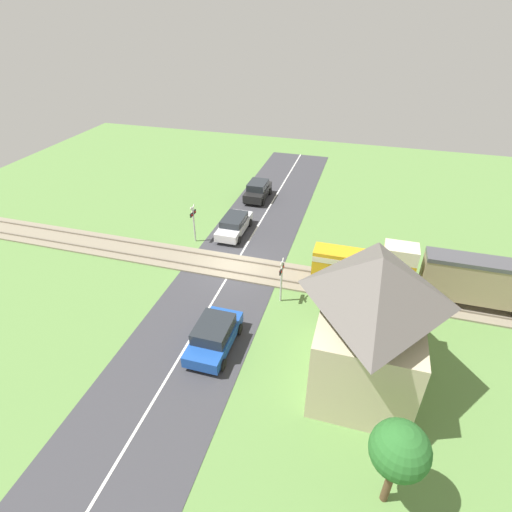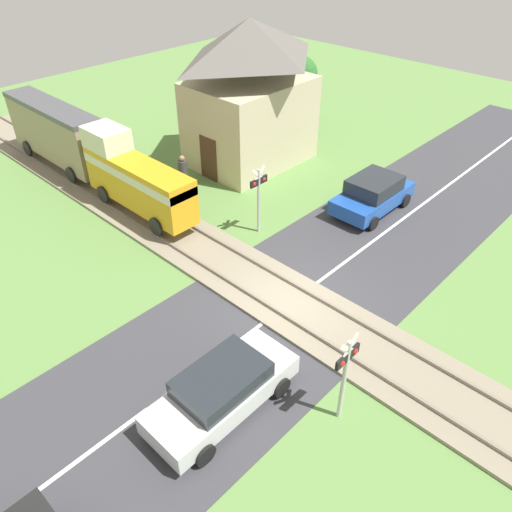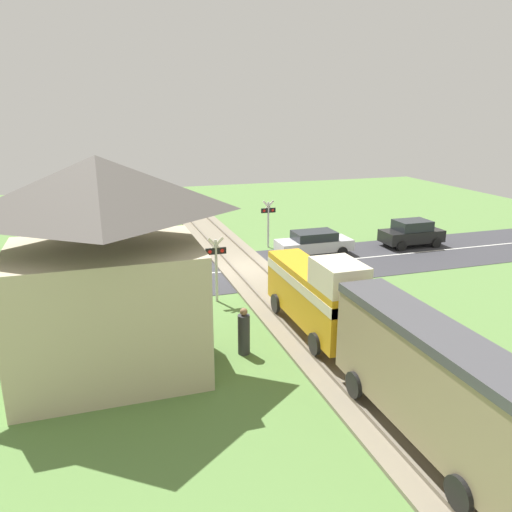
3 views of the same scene
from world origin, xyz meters
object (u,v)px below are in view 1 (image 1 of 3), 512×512
Objects in this scene: car_behind_queue at (258,190)px; pedestrian_by_station at (368,309)px; train at (430,274)px; crossing_signal_east_approach at (281,275)px; car_near_crossing at (234,224)px; car_far_side at (214,335)px; crossing_signal_west_approach at (193,219)px; station_building at (370,325)px.

car_behind_queue is 17.21m from pedestrian_by_station.
train reaches higher than crossing_signal_east_approach.
car_near_crossing is 1.08× the size of car_far_side.
crossing_signal_west_approach is at bearing -123.30° from crossing_signal_east_approach.
car_near_crossing is 0.63× the size of station_building.
train is at bearing 71.64° from car_near_crossing.
station_building reaches higher than pedestrian_by_station.
car_near_crossing is at bearing -108.36° from train.
station_building is 4.09× the size of pedestrian_by_station.
station_building is at bearing 90.20° from car_far_side.
station_building is (18.10, 10.20, 2.54)m from car_behind_queue.
car_far_side is at bearing 13.93° from car_near_crossing.
crossing_signal_west_approach is 1.00× the size of crossing_signal_east_approach.
car_behind_queue is 2.24× the size of pedestrian_by_station.
crossing_signal_east_approach is 0.42× the size of station_building.
car_behind_queue is 8.85m from crossing_signal_west_approach.
car_near_crossing is at bearing -125.11° from pedestrian_by_station.
train reaches higher than crossing_signal_west_approach.
car_far_side is (11.61, 2.88, 0.06)m from car_near_crossing.
car_behind_queue is at bearing 164.11° from crossing_signal_west_approach.
crossing_signal_west_approach and crossing_signal_east_approach have the same top height.
station_building is at bearing 52.58° from crossing_signal_west_approach.
crossing_signal_west_approach is 13.84m from pedestrian_by_station.
crossing_signal_east_approach is at bearing 37.09° from car_near_crossing.
train reaches higher than car_far_side.
train is 12.81m from car_far_side.
train is 8.55m from crossing_signal_east_approach.
crossing_signal_west_approach is 1.73× the size of pedestrian_by_station.
car_near_crossing is 12.62m from pedestrian_by_station.
train is 1.92× the size of station_building.
train reaches higher than car_behind_queue.
crossing_signal_east_approach is 6.89m from station_building.
car_behind_queue is at bearing -143.15° from pedestrian_by_station.
crossing_signal_west_approach is at bearing -51.14° from car_near_crossing.
crossing_signal_west_approach is 15.95m from station_building.
car_near_crossing is 15.66m from station_building.
car_far_side is at bearing -59.65° from pedestrian_by_station.
car_far_side is 2.38× the size of pedestrian_by_station.
pedestrian_by_station is (13.77, 10.32, -0.07)m from car_behind_queue.
car_far_side is (7.15, -10.58, -1.06)m from train.
pedestrian_by_station is at bearing 178.43° from station_building.
pedestrian_by_station is (-4.36, 7.44, -0.04)m from car_far_side.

